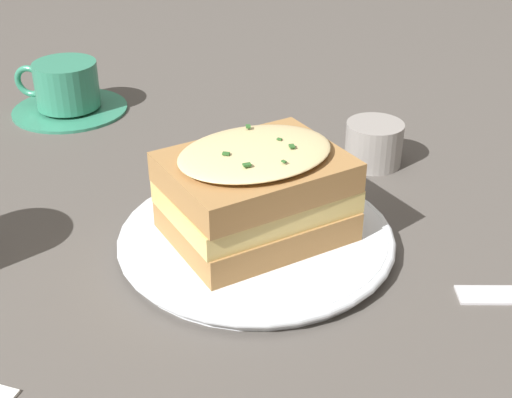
{
  "coord_description": "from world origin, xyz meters",
  "views": [
    {
      "loc": [
        0.47,
        0.17,
        0.33
      ],
      "look_at": [
        0.0,
        0.02,
        0.05
      ],
      "focal_mm": 50.0,
      "sensor_mm": 36.0,
      "label": 1
    }
  ],
  "objects_px": {
    "dinner_plate": "(256,239)",
    "sandwich": "(256,192)",
    "condiment_pot": "(374,144)",
    "teacup_with_saucer": "(67,91)"
  },
  "relations": [
    {
      "from": "teacup_with_saucer",
      "to": "condiment_pot",
      "type": "xyz_separation_m",
      "value": [
        0.02,
        0.36,
        -0.0
      ]
    },
    {
      "from": "sandwich",
      "to": "teacup_with_saucer",
      "type": "distance_m",
      "value": 0.36
    },
    {
      "from": "sandwich",
      "to": "condiment_pot",
      "type": "xyz_separation_m",
      "value": [
        -0.18,
        0.06,
        -0.03
      ]
    },
    {
      "from": "dinner_plate",
      "to": "condiment_pot",
      "type": "xyz_separation_m",
      "value": [
        -0.18,
        0.06,
        0.01
      ]
    },
    {
      "from": "dinner_plate",
      "to": "teacup_with_saucer",
      "type": "xyz_separation_m",
      "value": [
        -0.21,
        -0.3,
        0.02
      ]
    },
    {
      "from": "condiment_pot",
      "to": "teacup_with_saucer",
      "type": "bearing_deg",
      "value": -93.85
    },
    {
      "from": "dinner_plate",
      "to": "sandwich",
      "type": "relative_size",
      "value": 1.33
    },
    {
      "from": "dinner_plate",
      "to": "teacup_with_saucer",
      "type": "height_order",
      "value": "teacup_with_saucer"
    },
    {
      "from": "dinner_plate",
      "to": "condiment_pot",
      "type": "height_order",
      "value": "condiment_pot"
    },
    {
      "from": "dinner_plate",
      "to": "teacup_with_saucer",
      "type": "distance_m",
      "value": 0.36
    }
  ]
}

